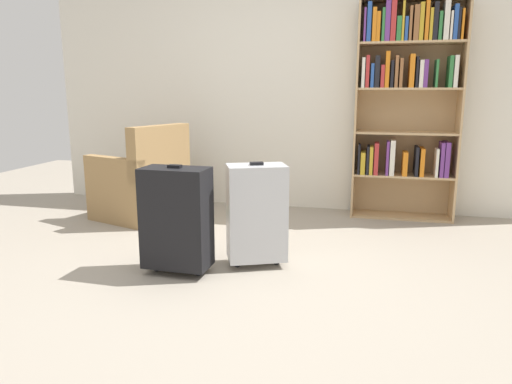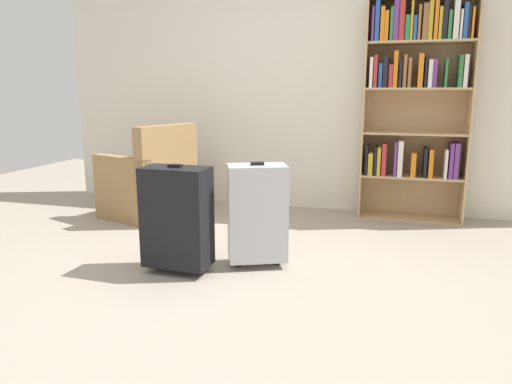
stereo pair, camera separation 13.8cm
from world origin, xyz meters
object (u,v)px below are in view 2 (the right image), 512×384
object	(u,v)px
bookshelf	(415,93)
suitcase_black	(177,217)
suitcase_silver	(257,213)
armchair	(150,184)
mug	(206,213)

from	to	relation	value
bookshelf	suitcase_black	bearing A→B (deg)	-129.12
suitcase_silver	suitcase_black	bearing A→B (deg)	-151.49
armchair	mug	bearing A→B (deg)	8.57
bookshelf	suitcase_black	xyz separation A→B (m)	(-1.53, -1.88, -0.80)
armchair	suitcase_black	distance (m)	1.55
mug	armchair	bearing A→B (deg)	-171.43
bookshelf	suitcase_silver	distance (m)	2.09
suitcase_silver	mug	bearing A→B (deg)	127.11
armchair	suitcase_silver	distance (m)	1.70
mug	bookshelf	bearing A→B (deg)	15.72
suitcase_silver	bookshelf	bearing A→B (deg)	57.11
mug	suitcase_black	xyz separation A→B (m)	(0.34, -1.35, 0.34)
armchair	suitcase_silver	xyz separation A→B (m)	(1.37, -1.01, 0.07)
mug	suitcase_black	bearing A→B (deg)	-75.78
mug	suitcase_black	size ratio (longest dim) A/B	0.16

